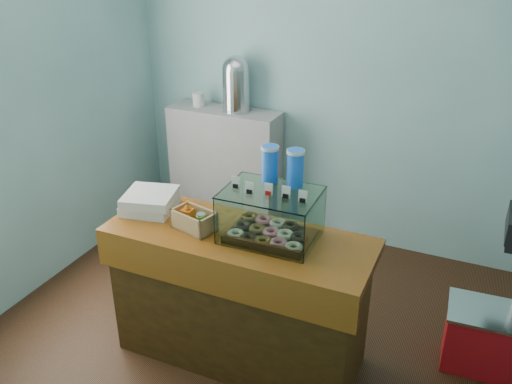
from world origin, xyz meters
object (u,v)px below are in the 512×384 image
at_px(display_case, 273,210).
at_px(coffee_urn, 236,82).
at_px(red_cooler, 483,337).
at_px(counter, 239,296).

relative_size(display_case, coffee_urn, 1.14).
bearing_deg(red_cooler, coffee_urn, 151.35).
height_order(counter, red_cooler, counter).
height_order(display_case, coffee_urn, coffee_urn).
relative_size(counter, coffee_urn, 3.35).
distance_m(display_case, coffee_urn, 1.82).
distance_m(coffee_urn, red_cooler, 2.70).
bearing_deg(counter, red_cooler, 21.05).
distance_m(counter, display_case, 0.64).
bearing_deg(display_case, counter, -158.46).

